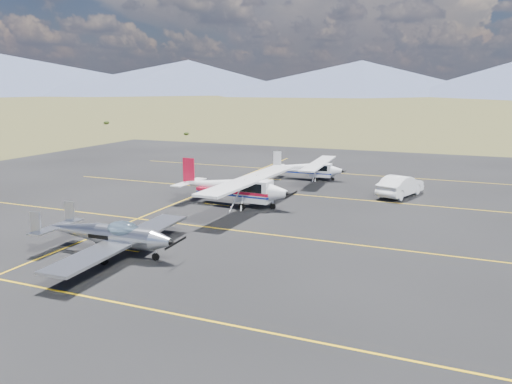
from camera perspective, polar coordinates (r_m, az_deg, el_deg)
The scene contains 6 objects.
ground at distance 28.53m, azimuth -5.88°, elevation -5.24°, with size 1600.00×1600.00×0.00m, color #383D1C.
apron at distance 34.62m, azimuth -0.39°, elevation -2.09°, with size 72.00×72.00×0.02m, color black.
aircraft_low_wing at distance 26.35m, azimuth -16.25°, elevation -4.72°, with size 7.32×10.23×2.23m.
aircraft_cessna at distance 35.76m, azimuth -2.43°, elevation 0.69°, with size 7.58×12.64×3.20m.
aircraft_plain at distance 46.10m, azimuth 6.00°, elevation 2.78°, with size 5.84×9.75×2.47m.
sedan at distance 40.46m, azimuth 16.18°, elevation 0.70°, with size 1.74×4.98×1.64m, color white.
Camera 1 is at (13.04, -23.94, 8.43)m, focal length 35.00 mm.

